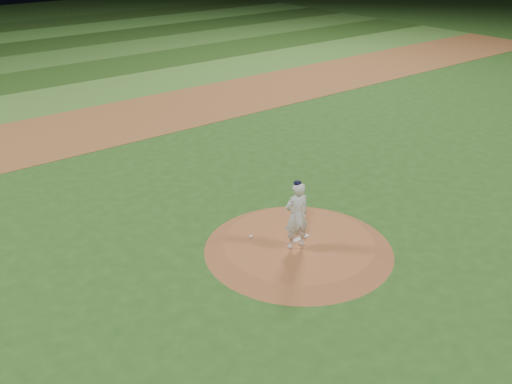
{
  "coord_description": "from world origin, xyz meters",
  "views": [
    {
      "loc": [
        -9.82,
        -10.47,
        8.69
      ],
      "look_at": [
        0.0,
        2.0,
        1.1
      ],
      "focal_mm": 40.0,
      "sensor_mm": 36.0,
      "label": 1
    }
  ],
  "objects_px": {
    "pitching_rubber": "(300,238)",
    "pitchers_mound": "(298,245)",
    "pitcher_on_mound": "(297,215)",
    "rosin_bag": "(251,236)"
  },
  "relations": [
    {
      "from": "pitching_rubber",
      "to": "pitcher_on_mound",
      "type": "distance_m",
      "value": 1.11
    },
    {
      "from": "pitcher_on_mound",
      "to": "rosin_bag",
      "type": "bearing_deg",
      "value": 119.48
    },
    {
      "from": "pitching_rubber",
      "to": "rosin_bag",
      "type": "relative_size",
      "value": 5.41
    },
    {
      "from": "pitchers_mound",
      "to": "pitching_rubber",
      "type": "bearing_deg",
      "value": 31.37
    },
    {
      "from": "pitching_rubber",
      "to": "pitchers_mound",
      "type": "bearing_deg",
      "value": -150.53
    },
    {
      "from": "pitching_rubber",
      "to": "pitcher_on_mound",
      "type": "xyz_separation_m",
      "value": [
        -0.42,
        -0.25,
        1.0
      ]
    },
    {
      "from": "pitchers_mound",
      "to": "rosin_bag",
      "type": "bearing_deg",
      "value": 131.55
    },
    {
      "from": "pitchers_mound",
      "to": "pitcher_on_mound",
      "type": "height_order",
      "value": "pitcher_on_mound"
    },
    {
      "from": "rosin_bag",
      "to": "pitcher_on_mound",
      "type": "xyz_separation_m",
      "value": [
        0.68,
        -1.21,
        0.99
      ]
    },
    {
      "from": "rosin_bag",
      "to": "pitching_rubber",
      "type": "bearing_deg",
      "value": -41.03
    }
  ]
}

